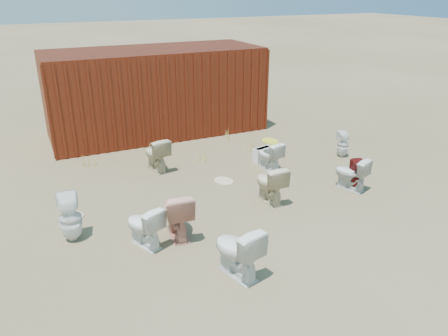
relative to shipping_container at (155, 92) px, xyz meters
name	(u,v)px	position (x,y,z in m)	size (l,w,h in m)	color
ground	(237,204)	(0.00, -5.20, -1.20)	(100.00, 100.00, 0.00)	brown
shipping_container	(155,92)	(0.00, 0.00, 0.00)	(6.00, 2.40, 2.40)	#470F0B
toilet_front_a	(144,226)	(-2.06, -5.87, -0.83)	(0.41, 0.72, 0.73)	white
toilet_front_pink	(177,213)	(-1.46, -5.80, -0.77)	(0.48, 0.84, 0.85)	#DE9380
toilet_front_c	(237,251)	(-1.04, -7.24, -0.78)	(0.47, 0.82, 0.84)	white
toilet_front_maroon	(357,175)	(2.60, -5.68, -0.87)	(0.30, 0.30, 0.66)	#5F1010
toilet_front_e	(351,174)	(2.48, -5.61, -0.84)	(0.40, 0.70, 0.72)	silver
toilet_back_a	(70,218)	(-3.13, -5.17, -0.78)	(0.38, 0.39, 0.84)	white
toilet_back_beige_left	(156,154)	(-0.91, -2.83, -0.80)	(0.45, 0.78, 0.80)	beige
toilet_back_beige_right	(270,183)	(0.64, -5.37, -0.81)	(0.44, 0.77, 0.79)	beige
toilet_back_yellowlid	(270,156)	(1.49, -3.95, -0.85)	(0.39, 0.68, 0.70)	white
toilet_back_e	(343,144)	(3.60, -4.00, -0.87)	(0.29, 0.30, 0.65)	white
yellow_lid	(270,141)	(1.49, -3.95, -0.49)	(0.35, 0.44, 0.03)	yellow
loose_tank	(263,154)	(1.62, -3.41, -1.02)	(0.50, 0.20, 0.35)	white
loose_lid_near	(224,181)	(0.23, -4.11, -1.19)	(0.38, 0.49, 0.02)	beige
loose_lid_far	(72,216)	(-3.03, -4.31, -1.19)	(0.36, 0.47, 0.02)	#C1AB8C
weed_clump_a	(88,161)	(-2.32, -1.92, -1.06)	(0.36, 0.36, 0.28)	gold
weed_clump_b	(201,155)	(0.27, -2.74, -1.06)	(0.32, 0.32, 0.28)	gold
weed_clump_c	(252,144)	(1.78, -2.57, -1.04)	(0.36, 0.36, 0.31)	gold
weed_clump_d	(155,148)	(-0.61, -1.70, -1.07)	(0.30, 0.30, 0.26)	gold
weed_clump_e	(229,135)	(1.54, -1.70, -1.03)	(0.34, 0.34, 0.34)	gold
weed_clump_f	(354,163)	(3.38, -4.71, -1.08)	(0.28, 0.28, 0.25)	gold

